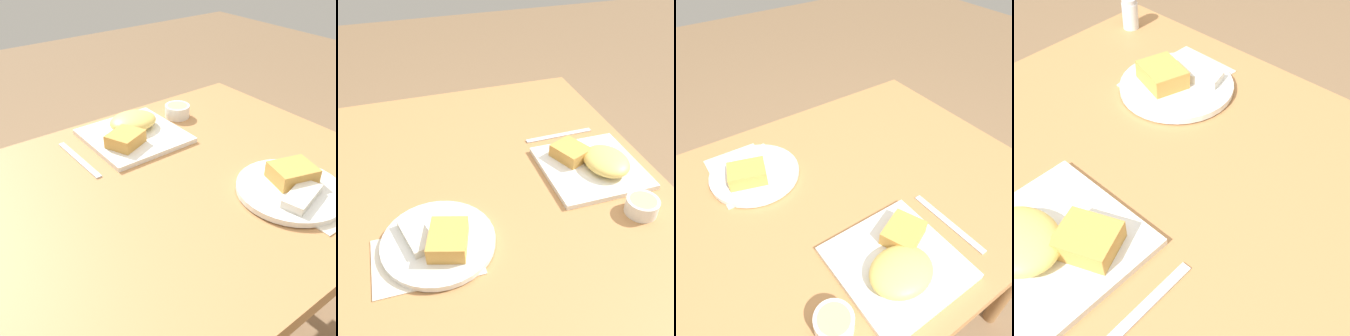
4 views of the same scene
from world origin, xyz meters
TOP-DOWN VIEW (x-y plane):
  - dining_table at (0.00, 0.00)m, footprint 1.08×0.85m
  - menu_card at (-0.21, 0.23)m, footprint 0.16×0.23m
  - plate_square_near at (-0.04, -0.26)m, footprint 0.26×0.26m
  - plate_oval_far at (-0.19, 0.20)m, footprint 0.25×0.25m
  - sauce_ramekin at (-0.23, -0.29)m, footprint 0.08×0.08m
  - butter_knife at (0.15, -0.24)m, footprint 0.02×0.22m

SIDE VIEW (x-z plane):
  - dining_table at x=0.00m, z-range 0.28..1.02m
  - menu_card at x=-0.21m, z-range 0.73..0.74m
  - butter_knife at x=0.15m, z-range 0.73..0.74m
  - plate_oval_far at x=-0.19m, z-range 0.73..0.78m
  - sauce_ramekin at x=-0.23m, z-range 0.74..0.77m
  - plate_square_near at x=-0.04m, z-range 0.73..0.78m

